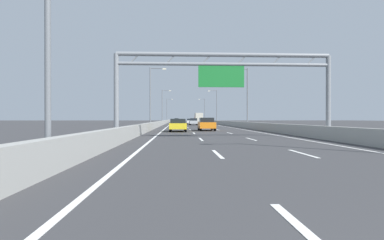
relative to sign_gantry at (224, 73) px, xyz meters
name	(u,v)px	position (x,y,z in m)	size (l,w,h in m)	color
ground_plane	(188,123)	(0.03, 77.56, -4.84)	(260.00, 260.00, 0.00)	#38383A
lane_dash_left_0	(313,239)	(-1.77, -18.94, -4.83)	(0.16, 3.00, 0.01)	white
lane_dash_left_1	(217,154)	(-1.77, -9.94, -4.83)	(0.16, 3.00, 0.01)	white
lane_dash_left_2	(201,139)	(-1.77, -0.94, -4.83)	(0.16, 3.00, 0.01)	white
lane_dash_left_3	(194,133)	(-1.77, 8.06, -4.83)	(0.16, 3.00, 0.01)	white
lane_dash_left_4	(190,130)	(-1.77, 17.06, -4.83)	(0.16, 3.00, 0.01)	white
lane_dash_left_5	(188,128)	(-1.77, 26.06, -4.83)	(0.16, 3.00, 0.01)	white
lane_dash_left_6	(186,126)	(-1.77, 35.06, -4.83)	(0.16, 3.00, 0.01)	white
lane_dash_left_7	(185,125)	(-1.77, 44.06, -4.83)	(0.16, 3.00, 0.01)	white
lane_dash_left_8	(184,124)	(-1.77, 53.06, -4.83)	(0.16, 3.00, 0.01)	white
lane_dash_left_9	(183,124)	(-1.77, 62.06, -4.83)	(0.16, 3.00, 0.01)	white
lane_dash_left_10	(183,123)	(-1.77, 71.06, -4.83)	(0.16, 3.00, 0.01)	white
lane_dash_left_11	(182,123)	(-1.77, 80.06, -4.83)	(0.16, 3.00, 0.01)	white
lane_dash_left_12	(182,122)	(-1.77, 89.06, -4.83)	(0.16, 3.00, 0.01)	white
lane_dash_left_13	(182,122)	(-1.77, 98.06, -4.83)	(0.16, 3.00, 0.01)	white
lane_dash_left_14	(181,122)	(-1.77, 107.06, -4.83)	(0.16, 3.00, 0.01)	white
lane_dash_left_15	(181,122)	(-1.77, 116.06, -4.83)	(0.16, 3.00, 0.01)	white
lane_dash_left_16	(181,122)	(-1.77, 125.06, -4.83)	(0.16, 3.00, 0.01)	white
lane_dash_left_17	(181,121)	(-1.77, 134.06, -4.83)	(0.16, 3.00, 0.01)	white
lane_dash_right_1	(302,153)	(1.83, -9.94, -4.83)	(0.16, 3.00, 0.01)	white
lane_dash_right_2	(251,139)	(1.83, -0.94, -4.83)	(0.16, 3.00, 0.01)	white
lane_dash_right_3	(230,133)	(1.83, 8.06, -4.83)	(0.16, 3.00, 0.01)	white
lane_dash_right_4	(218,130)	(1.83, 17.06, -4.83)	(0.16, 3.00, 0.01)	white
lane_dash_right_5	(210,128)	(1.83, 26.06, -4.83)	(0.16, 3.00, 0.01)	white
lane_dash_right_6	(205,126)	(1.83, 35.06, -4.83)	(0.16, 3.00, 0.01)	white
lane_dash_right_7	(201,125)	(1.83, 44.06, -4.83)	(0.16, 3.00, 0.01)	white
lane_dash_right_8	(199,124)	(1.83, 53.06, -4.83)	(0.16, 3.00, 0.01)	white
lane_dash_right_9	(196,124)	(1.83, 62.06, -4.83)	(0.16, 3.00, 0.01)	white
lane_dash_right_10	(195,123)	(1.83, 71.06, -4.83)	(0.16, 3.00, 0.01)	white
lane_dash_right_11	(193,123)	(1.83, 80.06, -4.83)	(0.16, 3.00, 0.01)	white
lane_dash_right_12	(192,122)	(1.83, 89.06, -4.83)	(0.16, 3.00, 0.01)	white
lane_dash_right_13	(191,122)	(1.83, 98.06, -4.83)	(0.16, 3.00, 0.01)	white
lane_dash_right_14	(190,122)	(1.83, 107.06, -4.83)	(0.16, 3.00, 0.01)	white
lane_dash_right_15	(189,122)	(1.83, 116.06, -4.83)	(0.16, 3.00, 0.01)	white
lane_dash_right_16	(188,121)	(1.83, 125.06, -4.83)	(0.16, 3.00, 0.01)	white
lane_dash_right_17	(188,121)	(1.83, 134.06, -4.83)	(0.16, 3.00, 0.01)	white
edge_line_left	(171,124)	(-5.22, 65.56, -4.83)	(0.16, 176.00, 0.01)	white
edge_line_right	(208,124)	(5.28, 65.56, -4.83)	(0.16, 176.00, 0.01)	white
barrier_left	(168,121)	(-6.87, 87.56, -4.36)	(0.45, 220.00, 0.95)	#9E9E99
barrier_right	(206,121)	(6.93, 87.56, -4.36)	(0.45, 220.00, 0.95)	#9E9E99
sign_gantry	(224,73)	(0.00, 0.00, 0.00)	(16.18, 0.36, 6.36)	gray
streetlamp_left_mid	(152,93)	(-7.44, 25.82, 0.56)	(2.58, 0.28, 9.50)	slate
streetlamp_right_mid	(246,94)	(7.49, 25.82, 0.56)	(2.58, 0.28, 9.50)	slate
streetlamp_left_far	(163,105)	(-7.44, 64.00, 0.56)	(2.58, 0.28, 9.50)	slate
streetlamp_right_far	(216,105)	(7.49, 64.00, 0.56)	(2.58, 0.28, 9.50)	slate
streetlamp_left_distant	(167,109)	(-7.44, 102.19, 0.56)	(2.58, 0.28, 9.50)	slate
streetlamp_right_distant	(204,109)	(7.49, 102.19, 0.56)	(2.58, 0.28, 9.50)	slate
orange_car	(206,124)	(0.11, 14.60, -4.05)	(1.89, 4.16, 1.58)	orange
white_car	(190,121)	(-0.08, 57.26, -4.10)	(1.87, 4.46, 1.42)	silver
green_car	(176,120)	(-3.74, 92.25, -4.04)	(1.76, 4.59, 1.55)	#1E7A38
yellow_car	(178,125)	(-3.37, 12.16, -4.10)	(1.88, 4.56, 1.45)	yellow
silver_car	(193,122)	(0.15, 46.20, -4.07)	(1.77, 4.63, 1.53)	#A8ADB2
black_car	(177,120)	(-3.77, 110.90, -4.11)	(1.81, 4.52, 1.40)	black
box_truck	(199,118)	(3.62, 78.81, -3.08)	(2.40, 7.53, 3.26)	#B21E19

